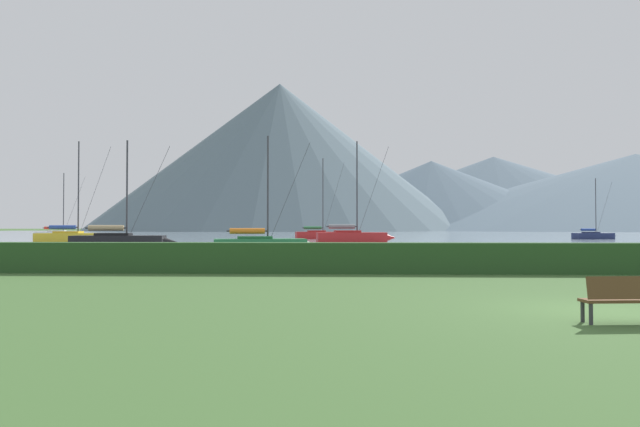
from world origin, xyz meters
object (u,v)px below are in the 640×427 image
object	(u,v)px
sailboat_slip_4	(60,234)
sailboat_slip_1	(320,234)
sailboat_slip_2	(73,237)
sailboat_slip_8	(594,235)
sailboat_slip_5	(261,245)
sailboat_slip_6	(120,241)
sailboat_slip_9	(352,237)
park_bench_near_path	(623,297)

from	to	relation	value
sailboat_slip_4	sailboat_slip_1	bearing A→B (deg)	-20.29
sailboat_slip_2	sailboat_slip_8	bearing A→B (deg)	16.75
sailboat_slip_2	sailboat_slip_5	bearing A→B (deg)	-47.90
sailboat_slip_2	sailboat_slip_5	size ratio (longest dim) A/B	1.35
sailboat_slip_5	sailboat_slip_6	size ratio (longest dim) A/B	0.93
sailboat_slip_9	sailboat_slip_5	bearing A→B (deg)	-112.65
sailboat_slip_1	sailboat_slip_5	xyz separation A→B (m)	(-2.34, -48.88, -0.08)
sailboat_slip_5	sailboat_slip_6	world-z (taller)	sailboat_slip_6
sailboat_slip_2	park_bench_near_path	distance (m)	64.61
sailboat_slip_2	sailboat_slip_9	bearing A→B (deg)	1.40
sailboat_slip_1	sailboat_slip_9	bearing A→B (deg)	-90.34
sailboat_slip_6	sailboat_slip_9	distance (m)	28.02
sailboat_slip_6	park_bench_near_path	xyz separation A→B (m)	(24.24, -37.30, -0.18)
sailboat_slip_4	sailboat_slip_6	xyz separation A→B (m)	(27.68, -46.81, 0.03)
park_bench_near_path	sailboat_slip_1	bearing A→B (deg)	90.94
sailboat_slip_8	sailboat_slip_9	world-z (taller)	sailboat_slip_9
sailboat_slip_1	sailboat_slip_2	distance (m)	37.31
sailboat_slip_1	park_bench_near_path	distance (m)	80.40
sailboat_slip_4	park_bench_near_path	world-z (taller)	sailboat_slip_4
sailboat_slip_1	sailboat_slip_4	bearing A→B (deg)	162.43
sailboat_slip_9	park_bench_near_path	bearing A→B (deg)	-93.20
park_bench_near_path	sailboat_slip_5	bearing A→B (deg)	104.73
sailboat_slip_5	sailboat_slip_8	distance (m)	66.63
sailboat_slip_1	sailboat_slip_5	distance (m)	48.94
sailboat_slip_2	sailboat_slip_5	distance (m)	33.33
sailboat_slip_9	sailboat_slip_4	bearing A→B (deg)	142.72
sailboat_slip_1	sailboat_slip_2	bearing A→B (deg)	-147.54
sailboat_slip_1	sailboat_slip_5	size ratio (longest dim) A/B	1.46
sailboat_slip_8	sailboat_slip_6	bearing A→B (deg)	-154.84
sailboat_slip_1	sailboat_slip_9	world-z (taller)	sailboat_slip_1
sailboat_slip_8	sailboat_slip_2	bearing A→B (deg)	-170.69
sailboat_slip_4	sailboat_slip_5	world-z (taller)	sailboat_slip_4
sailboat_slip_2	park_bench_near_path	world-z (taller)	sailboat_slip_2
sailboat_slip_1	sailboat_slip_9	xyz separation A→B (m)	(4.66, -22.71, 0.06)
sailboat_slip_2	sailboat_slip_4	world-z (taller)	sailboat_slip_2
sailboat_slip_1	sailboat_slip_8	distance (m)	41.90
sailboat_slip_4	sailboat_slip_5	size ratio (longest dim) A/B	1.26
sailboat_slip_2	sailboat_slip_6	xyz separation A→B (m)	(11.57, -16.48, -0.03)
sailboat_slip_9	sailboat_slip_1	bearing A→B (deg)	93.90
sailboat_slip_2	sailboat_slip_6	distance (m)	20.14
sailboat_slip_8	park_bench_near_path	world-z (taller)	sailboat_slip_8
sailboat_slip_5	sailboat_slip_9	size ratio (longest dim) A/B	0.72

